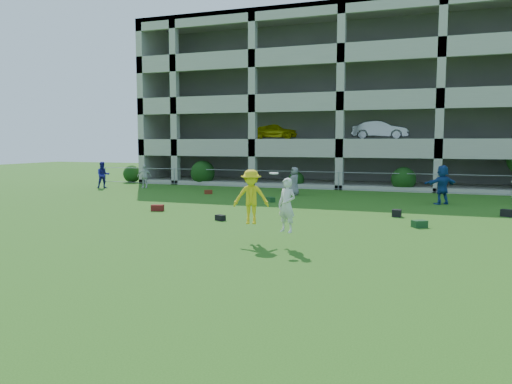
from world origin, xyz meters
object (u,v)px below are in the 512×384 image
at_px(bystander_c, 295,181).
at_px(bystander_d, 442,185).
at_px(crate_d, 397,213).
at_px(bystander_a, 103,175).
at_px(parking_garage, 360,105).
at_px(frisbee_contest, 259,199).
at_px(bystander_b, 144,176).

xyz_separation_m(bystander_c, bystander_d, (8.07, -1.64, 0.16)).
xyz_separation_m(bystander_c, crate_d, (6.26, -6.73, -0.67)).
relative_size(bystander_c, bystander_d, 0.84).
bearing_deg(crate_d, bystander_a, 161.40).
distance_m(bystander_c, parking_garage, 13.77).
relative_size(bystander_a, frisbee_contest, 0.80).
relative_size(bystander_b, frisbee_contest, 0.72).
relative_size(bystander_b, parking_garage, 0.05).
distance_m(bystander_d, frisbee_contest, 13.28).
bearing_deg(bystander_c, parking_garage, 135.69).
distance_m(bystander_c, frisbee_contest, 14.03).
distance_m(bystander_d, parking_garage, 16.35).
bearing_deg(bystander_c, crate_d, 6.95).
bearing_deg(parking_garage, bystander_d, -66.42).
bearing_deg(bystander_d, bystander_a, -41.61).
xyz_separation_m(bystander_b, bystander_c, (10.75, -0.90, 0.02)).
distance_m(bystander_b, bystander_c, 10.79).
bearing_deg(bystander_d, frisbee_contest, 28.34).
relative_size(frisbee_contest, parking_garage, 0.07).
bearing_deg(bystander_a, frisbee_contest, -83.50).
height_order(crate_d, parking_garage, parking_garage).
xyz_separation_m(bystander_a, frisbee_contest, (15.95, -13.61, 0.49)).
bearing_deg(bystander_b, parking_garage, 20.70).
bearing_deg(frisbee_contest, bystander_b, 132.45).
relative_size(bystander_a, bystander_b, 1.11).
bearing_deg(bystander_b, bystander_a, -179.49).
xyz_separation_m(bystander_b, frisbee_contest, (13.42, -14.67, 0.58)).
height_order(bystander_d, parking_garage, parking_garage).
bearing_deg(bystander_a, parking_garage, -2.83).
height_order(bystander_c, parking_garage, parking_garage).
relative_size(bystander_d, frisbee_contest, 0.88).
height_order(bystander_c, crate_d, bystander_c).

